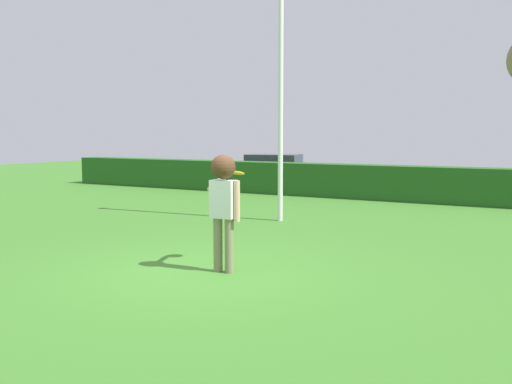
{
  "coord_description": "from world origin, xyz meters",
  "views": [
    {
      "loc": [
        4.97,
        -7.02,
        2.11
      ],
      "look_at": [
        0.27,
        1.21,
        1.15
      ],
      "focal_mm": 40.06,
      "sensor_mm": 36.0,
      "label": 1
    }
  ],
  "objects_px": {
    "frisbee": "(236,173)",
    "parked_car_blue": "(274,167)",
    "person": "(224,195)",
    "lamppost": "(281,66)"
  },
  "relations": [
    {
      "from": "person",
      "to": "parked_car_blue",
      "type": "relative_size",
      "value": 0.41
    },
    {
      "from": "frisbee",
      "to": "parked_car_blue",
      "type": "distance_m",
      "value": 15.28
    },
    {
      "from": "person",
      "to": "lamppost",
      "type": "height_order",
      "value": "lamppost"
    },
    {
      "from": "person",
      "to": "parked_car_blue",
      "type": "distance_m",
      "value": 15.93
    },
    {
      "from": "person",
      "to": "lamppost",
      "type": "bearing_deg",
      "value": 108.02
    },
    {
      "from": "frisbee",
      "to": "lamppost",
      "type": "xyz_separation_m",
      "value": [
        -1.47,
        4.42,
        2.24
      ]
    },
    {
      "from": "person",
      "to": "lamppost",
      "type": "distance_m",
      "value": 5.91
    },
    {
      "from": "frisbee",
      "to": "person",
      "type": "bearing_deg",
      "value": -74.76
    },
    {
      "from": "lamppost",
      "to": "person",
      "type": "bearing_deg",
      "value": -71.98
    },
    {
      "from": "lamppost",
      "to": "frisbee",
      "type": "bearing_deg",
      "value": -71.57
    }
  ]
}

